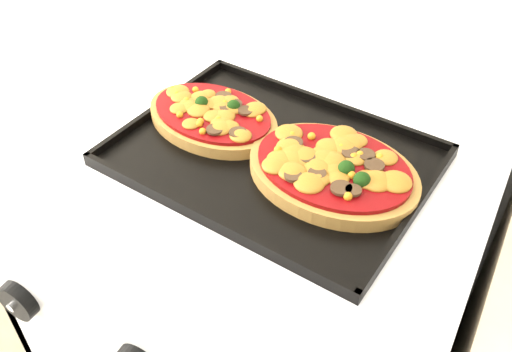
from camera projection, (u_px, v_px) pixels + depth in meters
The scene contains 5 objects.
stove at pixel (271, 340), 1.12m from camera, with size 0.60×0.60×0.91m, color silver.
knob_left at pixel (18, 301), 0.71m from camera, with size 0.06×0.06×0.02m, color black.
baking_tray at pixel (273, 155), 0.82m from camera, with size 0.43×0.32×0.02m, color black.
pizza_left at pixel (213, 116), 0.87m from camera, with size 0.22×0.15×0.03m, color #A17A37, non-canonical shape.
pizza_right at pixel (333, 169), 0.77m from camera, with size 0.24×0.18×0.04m, color #A17A37, non-canonical shape.
Camera 1 is at (0.26, 1.14, 1.44)m, focal length 40.00 mm.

